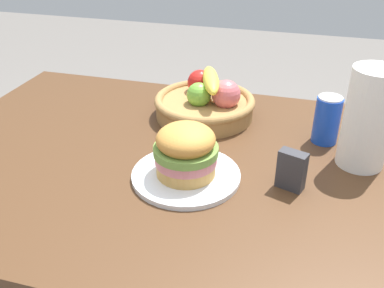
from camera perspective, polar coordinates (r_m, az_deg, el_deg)
name	(u,v)px	position (r m, az deg, el deg)	size (l,w,h in m)	color
dining_table	(194,195)	(1.11, 0.33, -6.67)	(1.40, 0.90, 0.75)	#4C301C
plate	(186,175)	(0.99, -0.84, -4.12)	(0.25, 0.25, 0.01)	white
sandwich	(185,150)	(0.96, -0.86, -0.84)	(0.15, 0.15, 0.12)	tan
soda_can	(327,120)	(1.16, 17.31, 3.07)	(0.07, 0.07, 0.13)	blue
fruit_basket	(206,102)	(1.26, 1.82, 5.54)	(0.29, 0.29, 0.14)	#9E7542
paper_towel_roll	(368,119)	(1.07, 22.15, 3.10)	(0.11, 0.11, 0.24)	white
napkin_holder	(292,170)	(0.96, 12.95, -3.39)	(0.06, 0.03, 0.09)	#333338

